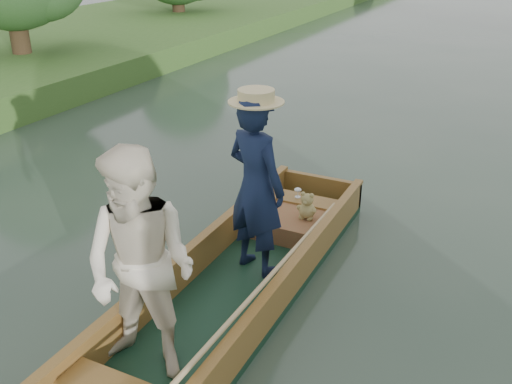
% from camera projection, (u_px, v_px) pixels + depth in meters
% --- Properties ---
extents(ground, '(120.00, 120.00, 0.00)m').
position_uv_depth(ground, '(229.00, 305.00, 5.46)').
color(ground, '#283D30').
rests_on(ground, ground).
extents(punt, '(1.15, 5.00, 1.95)m').
position_uv_depth(punt, '(209.00, 252.00, 4.98)').
color(punt, '#133321').
rests_on(punt, ground).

